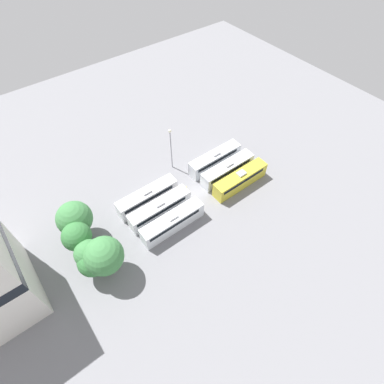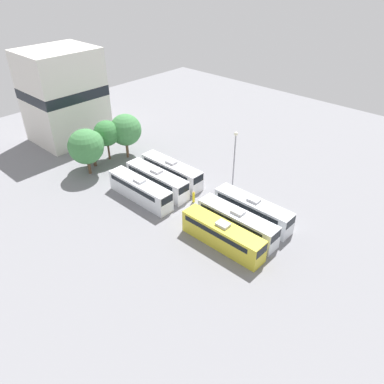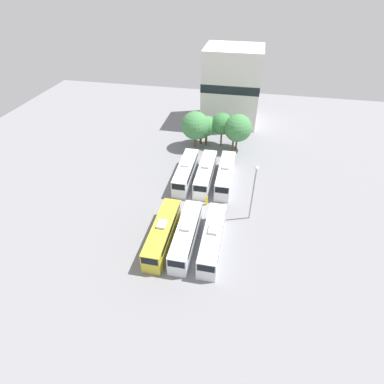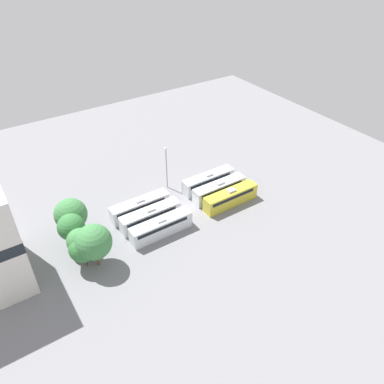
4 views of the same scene
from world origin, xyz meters
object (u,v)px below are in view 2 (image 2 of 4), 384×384
object	(u,v)px
depot_building	(64,95)
bus_3	(140,189)
bus_4	(157,180)
tree_0	(86,147)
tree_4	(125,134)
bus_2	(253,209)
bus_0	(222,234)
tree_2	(92,143)
tree_3	(106,133)
tree_1	(86,149)
tree_5	(126,130)
bus_5	(171,171)
bus_1	(237,222)
worker_person	(194,197)
light_pole	(235,152)

from	to	relation	value
depot_building	bus_3	bearing A→B (deg)	-100.69
bus_3	bus_4	size ratio (longest dim) A/B	1.00
tree_0	tree_4	world-z (taller)	tree_0
bus_2	bus_3	xyz separation A→B (m)	(-6.87, 14.81, 0.00)
tree_4	depot_building	bearing A→B (deg)	98.51
bus_0	tree_2	world-z (taller)	tree_2
bus_3	tree_3	size ratio (longest dim) A/B	1.60
bus_0	bus_2	xyz separation A→B (m)	(6.79, 0.31, 0.00)
bus_2	tree_1	bearing A→B (deg)	103.15
tree_0	depot_building	distance (m)	15.97
bus_2	bus_3	bearing A→B (deg)	114.88
bus_2	tree_0	bearing A→B (deg)	105.73
tree_2	tree_5	xyz separation A→B (m)	(6.37, -0.84, 0.57)
tree_3	tree_1	bearing A→B (deg)	-178.89
tree_2	bus_3	bearing A→B (deg)	-96.14
tree_3	tree_5	distance (m)	3.41
bus_3	tree_0	xyz separation A→B (m)	(-0.63, 11.82, 3.12)
bus_0	tree_2	xyz separation A→B (m)	(1.36, 28.48, 2.48)
tree_0	tree_4	size ratio (longest dim) A/B	1.22
tree_1	bus_5	bearing A→B (deg)	-62.94
bus_1	tree_0	xyz separation A→B (m)	(-3.94, 26.72, 3.12)
bus_3	tree_2	size ratio (longest dim) A/B	1.80
tree_1	tree_3	size ratio (longest dim) A/B	0.82
bus_0	tree_1	world-z (taller)	tree_1
worker_person	tree_0	xyz separation A→B (m)	(-5.33, 18.00, 3.96)
bus_1	bus_3	world-z (taller)	same
tree_3	light_pole	bearing A→B (deg)	-72.11
bus_0	tree_5	distance (m)	28.86
light_pole	bus_2	bearing A→B (deg)	-124.18
bus_3	tree_4	bearing A→B (deg)	58.77
tree_1	tree_4	size ratio (longest dim) A/B	0.92
worker_person	tree_3	xyz separation A→B (m)	(-0.13, 19.73, 3.99)
bus_3	bus_5	size ratio (longest dim) A/B	1.00
tree_4	bus_3	bearing A→B (deg)	-121.23
bus_5	tree_0	world-z (taller)	tree_0
tree_2	tree_4	xyz separation A→B (m)	(5.71, -1.56, 0.32)
bus_4	tree_2	world-z (taller)	tree_2
bus_4	bus_2	bearing A→B (deg)	-77.25
tree_5	tree_2	bearing A→B (deg)	172.49
tree_0	tree_1	bearing A→B (deg)	61.48
bus_5	tree_3	bearing A→B (deg)	100.08
bus_4	tree_4	world-z (taller)	tree_4
tree_5	light_pole	bearing A→B (deg)	-79.77
bus_5	tree_1	xyz separation A→B (m)	(-6.62, 12.96, 1.87)
light_pole	bus_5	bearing A→B (deg)	118.63
tree_1	tree_5	bearing A→B (deg)	-7.15
worker_person	tree_2	size ratio (longest dim) A/B	0.29
bus_3	worker_person	size ratio (longest dim) A/B	6.14
bus_3	tree_3	xyz separation A→B (m)	(4.56, 13.55, 3.15)
bus_5	worker_person	size ratio (longest dim) A/B	6.14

